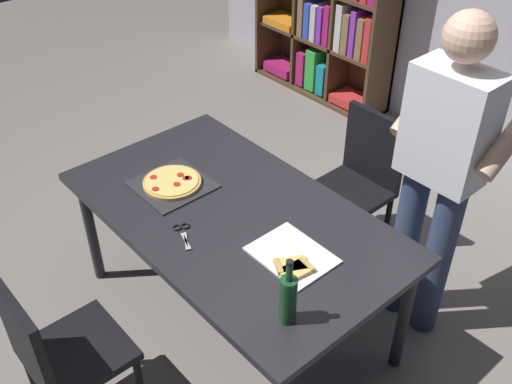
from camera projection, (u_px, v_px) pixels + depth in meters
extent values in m
plane|color=gray|center=(236.00, 315.00, 3.34)|extent=(12.00, 12.00, 0.00)
cube|color=#232328|center=(233.00, 215.00, 2.91)|extent=(1.74, 1.00, 0.04)
cylinder|color=#232328|center=(91.00, 231.00, 3.39)|extent=(0.06, 0.06, 0.71)
cylinder|color=#232328|center=(207.00, 176.00, 3.83)|extent=(0.06, 0.06, 0.71)
cylinder|color=#232328|center=(404.00, 316.00, 2.88)|extent=(0.06, 0.06, 0.71)
cube|color=black|center=(78.00, 352.00, 2.61)|extent=(0.42, 0.42, 0.04)
cube|color=black|center=(24.00, 338.00, 2.37)|extent=(0.42, 0.04, 0.45)
cylinder|color=black|center=(102.00, 339.00, 2.95)|extent=(0.04, 0.04, 0.41)
cylinder|color=black|center=(33.00, 380.00, 2.76)|extent=(0.04, 0.04, 0.41)
cube|color=black|center=(349.00, 192.00, 3.56)|extent=(0.42, 0.42, 0.04)
cube|color=black|center=(375.00, 147.00, 3.52)|extent=(0.42, 0.04, 0.45)
cylinder|color=black|center=(305.00, 219.00, 3.71)|extent=(0.04, 0.04, 0.41)
cylinder|color=black|center=(348.00, 248.00, 3.49)|extent=(0.04, 0.04, 0.41)
cylinder|color=black|center=(344.00, 197.00, 3.90)|extent=(0.04, 0.04, 0.41)
cylinder|color=black|center=(387.00, 223.00, 3.68)|extent=(0.04, 0.04, 0.41)
cube|color=#513823|center=(389.00, 7.00, 4.57)|extent=(0.03, 0.35, 1.95)
cube|color=#513823|center=(318.00, 89.00, 5.56)|extent=(1.40, 0.35, 0.03)
cube|color=#513823|center=(321.00, 40.00, 5.27)|extent=(1.34, 0.29, 0.03)
cube|color=#B21E66|center=(284.00, 67.00, 5.78)|extent=(0.33, 0.25, 0.09)
cube|color=#B21E66|center=(308.00, 67.00, 5.52)|extent=(0.09, 0.22, 0.31)
cube|color=green|center=(318.00, 68.00, 5.42)|extent=(0.11, 0.22, 0.38)
cube|color=teal|center=(328.00, 78.00, 5.37)|extent=(0.09, 0.22, 0.28)
cube|color=red|center=(353.00, 100.00, 5.24)|extent=(0.36, 0.25, 0.07)
cube|color=orange|center=(285.00, 21.00, 5.50)|extent=(0.36, 0.25, 0.06)
cube|color=olive|center=(308.00, 14.00, 5.23)|extent=(0.06, 0.22, 0.37)
cube|color=blue|center=(314.00, 19.00, 5.20)|extent=(0.06, 0.22, 0.31)
cube|color=silver|center=(321.00, 21.00, 5.16)|extent=(0.06, 0.22, 0.32)
cube|color=purple|center=(327.00, 23.00, 5.11)|extent=(0.05, 0.22, 0.32)
cube|color=#B21E66|center=(334.00, 24.00, 5.05)|extent=(0.06, 0.22, 0.35)
cube|color=silver|center=(346.00, 26.00, 4.96)|extent=(0.07, 0.22, 0.40)
cube|color=olive|center=(353.00, 32.00, 4.93)|extent=(0.07, 0.22, 0.34)
cube|color=purple|center=(360.00, 32.00, 4.87)|extent=(0.05, 0.22, 0.39)
cube|color=olive|center=(367.00, 37.00, 4.83)|extent=(0.06, 0.22, 0.34)
cube|color=red|center=(375.00, 39.00, 4.78)|extent=(0.06, 0.22, 0.37)
cylinder|color=#38476B|center=(437.00, 261.00, 3.02)|extent=(0.14, 0.14, 0.95)
cylinder|color=#38476B|center=(405.00, 241.00, 3.14)|extent=(0.14, 0.14, 0.95)
cube|color=white|center=(449.00, 126.00, 2.63)|extent=(0.38, 0.22, 0.55)
sphere|color=#E0B293|center=(469.00, 37.00, 2.38)|extent=(0.22, 0.22, 0.22)
cylinder|color=#E0B293|center=(431.00, 90.00, 2.85)|extent=(0.09, 0.50, 0.39)
cube|color=#2D2D33|center=(172.00, 185.00, 3.07)|extent=(0.36, 0.36, 0.01)
cylinder|color=tan|center=(172.00, 183.00, 3.06)|extent=(0.30, 0.30, 0.02)
cylinder|color=#EACC6B|center=(172.00, 181.00, 3.06)|extent=(0.27, 0.27, 0.01)
cylinder|color=#B22819|center=(188.00, 178.00, 3.07)|extent=(0.04, 0.04, 0.00)
cylinder|color=#B22819|center=(180.00, 175.00, 3.09)|extent=(0.04, 0.04, 0.00)
cylinder|color=#B22819|center=(177.00, 184.00, 3.02)|extent=(0.04, 0.04, 0.00)
cylinder|color=#B22819|center=(186.00, 178.00, 3.07)|extent=(0.04, 0.04, 0.00)
cylinder|color=#B22819|center=(153.00, 177.00, 3.07)|extent=(0.04, 0.04, 0.00)
cylinder|color=#B22819|center=(155.00, 189.00, 2.99)|extent=(0.04, 0.04, 0.00)
cube|color=white|center=(292.00, 255.00, 2.64)|extent=(0.36, 0.28, 0.01)
cube|color=#EACC6B|center=(292.00, 265.00, 2.57)|extent=(0.15, 0.17, 0.02)
cube|color=tan|center=(278.00, 267.00, 2.56)|extent=(0.09, 0.06, 0.02)
cube|color=#EACC6B|center=(296.00, 271.00, 2.54)|extent=(0.11, 0.15, 0.02)
cube|color=tan|center=(307.00, 265.00, 2.57)|extent=(0.09, 0.04, 0.02)
cylinder|color=#194723|center=(288.00, 300.00, 2.28)|extent=(0.07, 0.07, 0.22)
cylinder|color=#194723|center=(289.00, 272.00, 2.19)|extent=(0.03, 0.03, 0.08)
cylinder|color=black|center=(290.00, 263.00, 2.17)|extent=(0.03, 0.03, 0.02)
cube|color=silver|center=(186.00, 241.00, 2.71)|extent=(0.12, 0.05, 0.01)
cube|color=silver|center=(186.00, 241.00, 2.71)|extent=(0.11, 0.07, 0.01)
torus|color=black|center=(185.00, 226.00, 2.80)|extent=(0.06, 0.06, 0.01)
torus|color=black|center=(177.00, 227.00, 2.79)|extent=(0.06, 0.06, 0.01)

